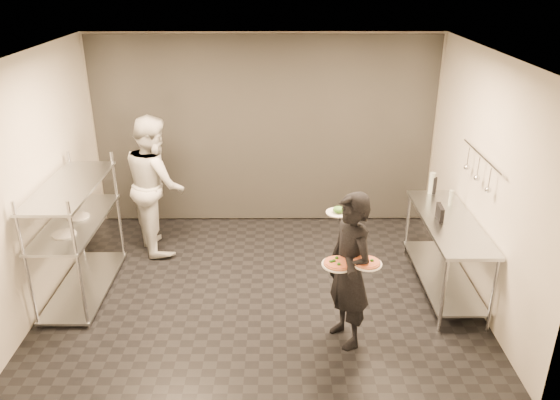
{
  "coord_description": "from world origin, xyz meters",
  "views": [
    {
      "loc": [
        0.19,
        -5.68,
        3.64
      ],
      "look_at": [
        0.22,
        0.17,
        1.1
      ],
      "focal_mm": 35.0,
      "sensor_mm": 36.0,
      "label": 1
    }
  ],
  "objects_px": {
    "prep_counter": "(447,243)",
    "bottle_dark": "(434,186)",
    "chef": "(155,184)",
    "bottle_green": "(432,183)",
    "bottle_clear": "(451,198)",
    "pass_rack": "(77,233)",
    "pizza_plate_near": "(338,264)",
    "pizza_plate_far": "(367,263)",
    "waiter": "(349,271)",
    "pos_monitor": "(440,213)",
    "salad_plate": "(338,211)"
  },
  "relations": [
    {
      "from": "prep_counter",
      "to": "bottle_green",
      "type": "distance_m",
      "value": 0.91
    },
    {
      "from": "prep_counter",
      "to": "bottle_dark",
      "type": "bearing_deg",
      "value": 89.07
    },
    {
      "from": "pizza_plate_near",
      "to": "chef",
      "type": "bearing_deg",
      "value": 134.71
    },
    {
      "from": "waiter",
      "to": "pizza_plate_far",
      "type": "height_order",
      "value": "waiter"
    },
    {
      "from": "pizza_plate_far",
      "to": "pos_monitor",
      "type": "xyz_separation_m",
      "value": [
        1.03,
        1.19,
        -0.03
      ]
    },
    {
      "from": "bottle_green",
      "to": "bottle_clear",
      "type": "bearing_deg",
      "value": -68.77
    },
    {
      "from": "prep_counter",
      "to": "bottle_dark",
      "type": "xyz_separation_m",
      "value": [
        0.01,
        0.78,
        0.41
      ]
    },
    {
      "from": "chef",
      "to": "bottle_green",
      "type": "relative_size",
      "value": 6.65
    },
    {
      "from": "pos_monitor",
      "to": "pass_rack",
      "type": "bearing_deg",
      "value": -176.18
    },
    {
      "from": "pass_rack",
      "to": "bottle_dark",
      "type": "bearing_deg",
      "value": 10.28
    },
    {
      "from": "pass_rack",
      "to": "chef",
      "type": "distance_m",
      "value": 1.32
    },
    {
      "from": "pizza_plate_near",
      "to": "prep_counter",
      "type": "bearing_deg",
      "value": 38.88
    },
    {
      "from": "pass_rack",
      "to": "bottle_dark",
      "type": "distance_m",
      "value": 4.42
    },
    {
      "from": "prep_counter",
      "to": "pos_monitor",
      "type": "height_order",
      "value": "pos_monitor"
    },
    {
      "from": "bottle_dark",
      "to": "pass_rack",
      "type": "bearing_deg",
      "value": -169.72
    },
    {
      "from": "prep_counter",
      "to": "pizza_plate_near",
      "type": "height_order",
      "value": "pizza_plate_near"
    },
    {
      "from": "pass_rack",
      "to": "pizza_plate_far",
      "type": "bearing_deg",
      "value": -20.2
    },
    {
      "from": "pass_rack",
      "to": "pizza_plate_near",
      "type": "xyz_separation_m",
      "value": [
        2.92,
        -1.14,
        0.24
      ]
    },
    {
      "from": "salad_plate",
      "to": "pizza_plate_far",
      "type": "bearing_deg",
      "value": -66.5
    },
    {
      "from": "pizza_plate_near",
      "to": "bottle_dark",
      "type": "height_order",
      "value": "bottle_dark"
    },
    {
      "from": "bottle_green",
      "to": "bottle_dark",
      "type": "relative_size",
      "value": 1.25
    },
    {
      "from": "pizza_plate_near",
      "to": "pos_monitor",
      "type": "relative_size",
      "value": 1.35
    },
    {
      "from": "waiter",
      "to": "pass_rack",
      "type": "bearing_deg",
      "value": -132.56
    },
    {
      "from": "chef",
      "to": "pizza_plate_far",
      "type": "xyz_separation_m",
      "value": [
        2.49,
        -2.27,
        0.1
      ]
    },
    {
      "from": "waiter",
      "to": "pizza_plate_far",
      "type": "bearing_deg",
      "value": 11.17
    },
    {
      "from": "chef",
      "to": "bottle_green",
      "type": "xyz_separation_m",
      "value": [
        3.62,
        -0.3,
        0.12
      ]
    },
    {
      "from": "pass_rack",
      "to": "prep_counter",
      "type": "height_order",
      "value": "pass_rack"
    },
    {
      "from": "bottle_clear",
      "to": "bottle_dark",
      "type": "xyz_separation_m",
      "value": [
        -0.12,
        0.35,
        0.02
      ]
    },
    {
      "from": "chef",
      "to": "pizza_plate_near",
      "type": "height_order",
      "value": "chef"
    },
    {
      "from": "pass_rack",
      "to": "pizza_plate_far",
      "type": "distance_m",
      "value": 3.4
    },
    {
      "from": "bottle_green",
      "to": "pizza_plate_far",
      "type": "bearing_deg",
      "value": -119.81
    },
    {
      "from": "pos_monitor",
      "to": "chef",
      "type": "bearing_deg",
      "value": 166.41
    },
    {
      "from": "pass_rack",
      "to": "bottle_green",
      "type": "bearing_deg",
      "value": 10.54
    },
    {
      "from": "waiter",
      "to": "pos_monitor",
      "type": "xyz_separation_m",
      "value": [
        1.16,
        1.0,
        0.18
      ]
    },
    {
      "from": "pos_monitor",
      "to": "bottle_dark",
      "type": "xyz_separation_m",
      "value": [
        0.13,
        0.77,
        0.03
      ]
    },
    {
      "from": "chef",
      "to": "bottle_dark",
      "type": "bearing_deg",
      "value": -119.67
    },
    {
      "from": "pass_rack",
      "to": "pizza_plate_near",
      "type": "distance_m",
      "value": 3.14
    },
    {
      "from": "chef",
      "to": "prep_counter",
      "type": "bearing_deg",
      "value": -131.58
    },
    {
      "from": "prep_counter",
      "to": "bottle_clear",
      "type": "height_order",
      "value": "bottle_clear"
    },
    {
      "from": "pizza_plate_far",
      "to": "bottle_green",
      "type": "height_order",
      "value": "bottle_green"
    },
    {
      "from": "salad_plate",
      "to": "pos_monitor",
      "type": "distance_m",
      "value": 1.46
    },
    {
      "from": "pass_rack",
      "to": "pos_monitor",
      "type": "height_order",
      "value": "pass_rack"
    },
    {
      "from": "pizza_plate_far",
      "to": "bottle_clear",
      "type": "bearing_deg",
      "value": 51.53
    },
    {
      "from": "bottle_dark",
      "to": "pos_monitor",
      "type": "bearing_deg",
      "value": -99.79
    },
    {
      "from": "pizza_plate_far",
      "to": "salad_plate",
      "type": "distance_m",
      "value": 0.65
    },
    {
      "from": "chef",
      "to": "bottle_green",
      "type": "height_order",
      "value": "chef"
    },
    {
      "from": "pizza_plate_near",
      "to": "bottle_green",
      "type": "xyz_separation_m",
      "value": [
        1.4,
        1.94,
        0.06
      ]
    },
    {
      "from": "bottle_dark",
      "to": "chef",
      "type": "bearing_deg",
      "value": 175.05
    },
    {
      "from": "chef",
      "to": "pizza_plate_far",
      "type": "relative_size",
      "value": 6.43
    },
    {
      "from": "bottle_green",
      "to": "prep_counter",
      "type": "bearing_deg",
      "value": -88.94
    }
  ]
}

